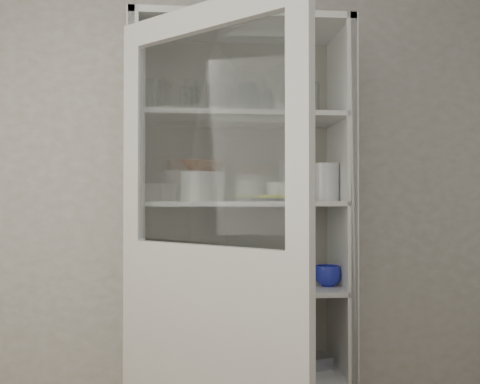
% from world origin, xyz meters
% --- Properties ---
extents(wall_back, '(3.60, 0.02, 2.60)m').
position_xyz_m(wall_back, '(0.00, 1.50, 1.30)').
color(wall_back, '#A5A091').
rests_on(wall_back, ground).
extents(pantry_cabinet, '(1.00, 0.45, 2.10)m').
position_xyz_m(pantry_cabinet, '(0.20, 1.34, 0.94)').
color(pantry_cabinet, silver).
rests_on(pantry_cabinet, floor).
extents(cupboard_door, '(0.68, 0.65, 2.00)m').
position_xyz_m(cupboard_door, '(0.03, 0.74, 0.87)').
color(cupboard_door, silver).
rests_on(cupboard_door, floor).
extents(tumbler_0, '(0.09, 0.09, 0.14)m').
position_xyz_m(tumbler_0, '(-0.21, 1.17, 1.73)').
color(tumbler_0, silver).
rests_on(tumbler_0, shelf_glass).
extents(tumbler_1, '(0.08, 0.08, 0.13)m').
position_xyz_m(tumbler_1, '(0.07, 1.16, 1.72)').
color(tumbler_1, silver).
rests_on(tumbler_1, shelf_glass).
extents(tumbler_2, '(0.08, 0.08, 0.12)m').
position_xyz_m(tumbler_2, '(0.22, 1.16, 1.72)').
color(tumbler_2, silver).
rests_on(tumbler_2, shelf_glass).
extents(tumbler_3, '(0.10, 0.10, 0.15)m').
position_xyz_m(tumbler_3, '(0.21, 1.13, 1.74)').
color(tumbler_3, silver).
rests_on(tumbler_3, shelf_glass).
extents(tumbler_4, '(0.09, 0.09, 0.14)m').
position_xyz_m(tumbler_4, '(0.29, 1.14, 1.73)').
color(tumbler_4, silver).
rests_on(tumbler_4, shelf_glass).
extents(tumbler_5, '(0.08, 0.08, 0.14)m').
position_xyz_m(tumbler_5, '(0.47, 1.14, 1.73)').
color(tumbler_5, silver).
rests_on(tumbler_5, shelf_glass).
extents(tumbler_6, '(0.08, 0.08, 0.13)m').
position_xyz_m(tumbler_6, '(0.51, 1.12, 1.73)').
color(tumbler_6, silver).
rests_on(tumbler_6, shelf_glass).
extents(tumbler_7, '(0.07, 0.07, 0.13)m').
position_xyz_m(tumbler_7, '(-0.03, 1.29, 1.73)').
color(tumbler_7, silver).
rests_on(tumbler_7, shelf_glass).
extents(tumbler_8, '(0.09, 0.09, 0.14)m').
position_xyz_m(tumbler_8, '(-0.06, 1.29, 1.73)').
color(tumbler_8, silver).
rests_on(tumbler_8, shelf_glass).
extents(tumbler_9, '(0.08, 0.08, 0.14)m').
position_xyz_m(tumbler_9, '(0.17, 1.30, 1.73)').
color(tumbler_9, silver).
rests_on(tumbler_9, shelf_glass).
extents(tumbler_10, '(0.08, 0.08, 0.13)m').
position_xyz_m(tumbler_10, '(0.33, 1.29, 1.72)').
color(tumbler_10, silver).
rests_on(tumbler_10, shelf_glass).
extents(tumbler_11, '(0.08, 0.08, 0.13)m').
position_xyz_m(tumbler_11, '(0.33, 1.28, 1.72)').
color(tumbler_11, silver).
rests_on(tumbler_11, shelf_glass).
extents(goblet_0, '(0.08, 0.08, 0.18)m').
position_xyz_m(goblet_0, '(-0.02, 1.40, 1.75)').
color(goblet_0, silver).
rests_on(goblet_0, shelf_glass).
extents(goblet_1, '(0.08, 0.08, 0.18)m').
position_xyz_m(goblet_1, '(0.25, 1.37, 1.75)').
color(goblet_1, silver).
rests_on(goblet_1, shelf_glass).
extents(goblet_2, '(0.08, 0.08, 0.17)m').
position_xyz_m(goblet_2, '(0.27, 1.38, 1.75)').
color(goblet_2, silver).
rests_on(goblet_2, shelf_glass).
extents(goblet_3, '(0.08, 0.08, 0.17)m').
position_xyz_m(goblet_3, '(0.45, 1.38, 1.75)').
color(goblet_3, silver).
rests_on(goblet_3, shelf_glass).
extents(plate_stack_front, '(0.20, 0.20, 0.07)m').
position_xyz_m(plate_stack_front, '(0.02, 1.20, 1.30)').
color(plate_stack_front, white).
rests_on(plate_stack_front, shelf_plates).
extents(plate_stack_back, '(0.21, 0.21, 0.08)m').
position_xyz_m(plate_stack_back, '(-0.21, 1.42, 1.30)').
color(plate_stack_back, white).
rests_on(plate_stack_back, shelf_plates).
extents(cream_bowl, '(0.24, 0.24, 0.06)m').
position_xyz_m(cream_bowl, '(0.02, 1.20, 1.36)').
color(cream_bowl, silver).
rests_on(cream_bowl, plate_stack_front).
extents(terracotta_bowl, '(0.21, 0.21, 0.05)m').
position_xyz_m(terracotta_bowl, '(0.02, 1.20, 1.42)').
color(terracotta_bowl, brown).
rests_on(terracotta_bowl, cream_bowl).
extents(glass_platter, '(0.31, 0.31, 0.02)m').
position_xyz_m(glass_platter, '(0.39, 1.26, 1.27)').
color(glass_platter, silver).
rests_on(glass_platter, shelf_plates).
extents(yellow_trivet, '(0.21, 0.21, 0.01)m').
position_xyz_m(yellow_trivet, '(0.39, 1.26, 1.28)').
color(yellow_trivet, yellow).
rests_on(yellow_trivet, glass_platter).
extents(white_ramekin, '(0.16, 0.16, 0.06)m').
position_xyz_m(white_ramekin, '(0.39, 1.26, 1.32)').
color(white_ramekin, white).
rests_on(white_ramekin, yellow_trivet).
extents(grey_bowl_stack, '(0.13, 0.13, 0.18)m').
position_xyz_m(grey_bowl_stack, '(0.61, 1.26, 1.35)').
color(grey_bowl_stack, silver).
rests_on(grey_bowl_stack, shelf_plates).
extents(mug_blue, '(0.14, 0.14, 0.10)m').
position_xyz_m(mug_blue, '(0.61, 1.23, 0.91)').
color(mug_blue, '#182BA4').
rests_on(mug_blue, shelf_mugs).
extents(mug_teal, '(0.09, 0.09, 0.09)m').
position_xyz_m(mug_teal, '(0.42, 1.29, 0.90)').
color(mug_teal, teal).
rests_on(mug_teal, shelf_mugs).
extents(mug_white, '(0.12, 0.12, 0.09)m').
position_xyz_m(mug_white, '(0.35, 1.17, 0.90)').
color(mug_white, white).
rests_on(mug_white, shelf_mugs).
extents(teal_jar, '(0.08, 0.08, 0.10)m').
position_xyz_m(teal_jar, '(0.39, 1.33, 0.91)').
color(teal_jar, teal).
rests_on(teal_jar, shelf_mugs).
extents(measuring_cups, '(0.09, 0.09, 0.04)m').
position_xyz_m(measuring_cups, '(0.05, 1.21, 0.88)').
color(measuring_cups, '#A9A9AD').
rests_on(measuring_cups, shelf_mugs).
extents(white_canister, '(0.11, 0.11, 0.12)m').
position_xyz_m(white_canister, '(-0.15, 1.28, 0.92)').
color(white_canister, white).
rests_on(white_canister, shelf_mugs).
extents(cream_dish, '(0.22, 0.22, 0.07)m').
position_xyz_m(cream_dish, '(-0.02, 1.24, 0.49)').
color(cream_dish, silver).
rests_on(cream_dish, shelf_bot).
extents(tin_box, '(0.23, 0.19, 0.06)m').
position_xyz_m(tin_box, '(0.53, 1.28, 0.49)').
color(tin_box, '#9F9FAD').
rests_on(tin_box, shelf_bot).
extents(tumbler_12, '(0.07, 0.07, 0.15)m').
position_xyz_m(tumbler_12, '(0.25, 1.25, 1.74)').
color(tumbler_12, silver).
rests_on(tumbler_12, shelf_glass).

